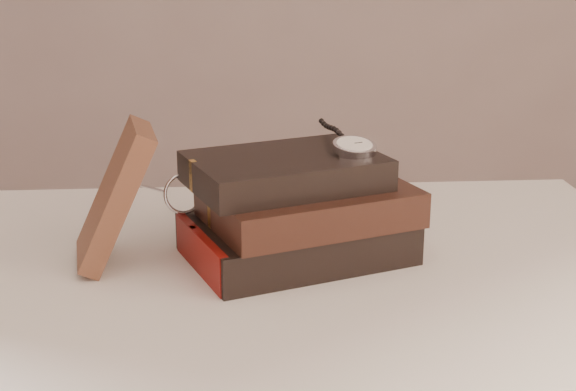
{
  "coord_description": "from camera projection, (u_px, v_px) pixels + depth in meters",
  "views": [
    {
      "loc": [
        -0.0,
        -0.55,
        1.12
      ],
      "look_at": [
        0.06,
        0.36,
        0.82
      ],
      "focal_mm": 52.33,
      "sensor_mm": 36.0,
      "label": 1
    }
  ],
  "objects": [
    {
      "name": "table",
      "position": [
        239.0,
        334.0,
        0.99
      ],
      "size": [
        1.0,
        0.6,
        0.75
      ],
      "color": "silver",
      "rests_on": "ground"
    },
    {
      "name": "book_stack",
      "position": [
        298.0,
        211.0,
        0.96
      ],
      "size": [
        0.29,
        0.24,
        0.12
      ],
      "color": "black",
      "rests_on": "table"
    },
    {
      "name": "journal",
      "position": [
        115.0,
        195.0,
        0.94
      ],
      "size": [
        0.11,
        0.12,
        0.16
      ],
      "primitive_type": "cube",
      "rotation": [
        0.0,
        0.44,
        0.18
      ],
      "color": "#45261A",
      "rests_on": "table"
    },
    {
      "name": "pocket_watch",
      "position": [
        352.0,
        145.0,
        0.96
      ],
      "size": [
        0.06,
        0.16,
        0.02
      ],
      "color": "silver",
      "rests_on": "book_stack"
    },
    {
      "name": "eyeglasses",
      "position": [
        203.0,
        190.0,
        1.0
      ],
      "size": [
        0.13,
        0.14,
        0.05
      ],
      "color": "silver",
      "rests_on": "book_stack"
    }
  ]
}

